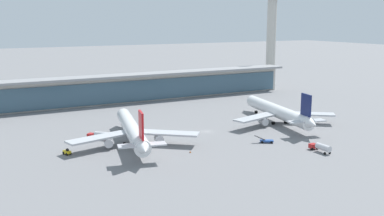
{
  "coord_description": "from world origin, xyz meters",
  "views": [
    {
      "loc": [
        -85.13,
        -147.67,
        43.63
      ],
      "look_at": [
        0.0,
        12.09,
        7.45
      ],
      "focal_mm": 41.29,
      "sensor_mm": 36.0,
      "label": 1
    }
  ],
  "objects_px": {
    "service_truck_on_taxiway_white": "(300,122)",
    "safety_cone_alpha": "(190,152)",
    "airliner_left_stand": "(132,130)",
    "service_truck_under_wing_red": "(321,147)",
    "service_truck_near_nose_red": "(99,135)",
    "airliner_centre_stand": "(278,112)",
    "control_tower": "(272,27)",
    "service_truck_by_tail_blue": "(266,141)",
    "service_truck_mid_apron_yellow": "(67,152)"
  },
  "relations": [
    {
      "from": "airliner_centre_stand",
      "to": "service_truck_mid_apron_yellow",
      "type": "relative_size",
      "value": 18.49
    },
    {
      "from": "airliner_centre_stand",
      "to": "safety_cone_alpha",
      "type": "xyz_separation_m",
      "value": [
        -53.24,
        -20.13,
        -4.78
      ]
    },
    {
      "from": "service_truck_near_nose_red",
      "to": "service_truck_by_tail_blue",
      "type": "distance_m",
      "value": 61.47
    },
    {
      "from": "service_truck_near_nose_red",
      "to": "service_truck_under_wing_red",
      "type": "height_order",
      "value": "same"
    },
    {
      "from": "airliner_left_stand",
      "to": "control_tower",
      "type": "height_order",
      "value": "control_tower"
    },
    {
      "from": "service_truck_under_wing_red",
      "to": "control_tower",
      "type": "bearing_deg",
      "value": 58.11
    },
    {
      "from": "airliner_left_stand",
      "to": "service_truck_by_tail_blue",
      "type": "bearing_deg",
      "value": -26.14
    },
    {
      "from": "airliner_left_stand",
      "to": "service_truck_near_nose_red",
      "type": "xyz_separation_m",
      "value": [
        -8.57,
        11.96,
        -3.39
      ]
    },
    {
      "from": "service_truck_on_taxiway_white",
      "to": "safety_cone_alpha",
      "type": "relative_size",
      "value": 4.14
    },
    {
      "from": "service_truck_mid_apron_yellow",
      "to": "service_truck_by_tail_blue",
      "type": "height_order",
      "value": "service_truck_by_tail_blue"
    },
    {
      "from": "service_truck_mid_apron_yellow",
      "to": "service_truck_on_taxiway_white",
      "type": "height_order",
      "value": "same"
    },
    {
      "from": "service_truck_mid_apron_yellow",
      "to": "safety_cone_alpha",
      "type": "relative_size",
      "value": 4.67
    },
    {
      "from": "airliner_centre_stand",
      "to": "service_truck_on_taxiway_white",
      "type": "xyz_separation_m",
      "value": [
        7.09,
        -6.21,
        -4.23
      ]
    },
    {
      "from": "airliner_left_stand",
      "to": "safety_cone_alpha",
      "type": "relative_size",
      "value": 86.09
    },
    {
      "from": "airliner_left_stand",
      "to": "service_truck_mid_apron_yellow",
      "type": "relative_size",
      "value": 18.42
    },
    {
      "from": "airliner_centre_stand",
      "to": "control_tower",
      "type": "xyz_separation_m",
      "value": [
        72.07,
        98.34,
        34.1
      ]
    },
    {
      "from": "control_tower",
      "to": "service_truck_mid_apron_yellow",
      "type": "bearing_deg",
      "value": -148.04
    },
    {
      "from": "airliner_left_stand",
      "to": "service_truck_under_wing_red",
      "type": "height_order",
      "value": "airliner_left_stand"
    },
    {
      "from": "service_truck_on_taxiway_white",
      "to": "safety_cone_alpha",
      "type": "height_order",
      "value": "service_truck_on_taxiway_white"
    },
    {
      "from": "airliner_left_stand",
      "to": "service_truck_under_wing_red",
      "type": "xyz_separation_m",
      "value": [
        52.5,
        -38.97,
        -3.39
      ]
    },
    {
      "from": "service_truck_near_nose_red",
      "to": "control_tower",
      "type": "bearing_deg",
      "value": 30.73
    },
    {
      "from": "airliner_left_stand",
      "to": "service_truck_under_wing_red",
      "type": "relative_size",
      "value": 6.97
    },
    {
      "from": "safety_cone_alpha",
      "to": "airliner_left_stand",
      "type": "bearing_deg",
      "value": 125.1
    },
    {
      "from": "airliner_centre_stand",
      "to": "service_truck_by_tail_blue",
      "type": "distance_m",
      "value": 32.64
    },
    {
      "from": "service_truck_near_nose_red",
      "to": "airliner_left_stand",
      "type": "bearing_deg",
      "value": -54.38
    },
    {
      "from": "airliner_centre_stand",
      "to": "service_truck_on_taxiway_white",
      "type": "relative_size",
      "value": 20.86
    },
    {
      "from": "service_truck_under_wing_red",
      "to": "service_truck_by_tail_blue",
      "type": "bearing_deg",
      "value": 117.64
    },
    {
      "from": "service_truck_under_wing_red",
      "to": "safety_cone_alpha",
      "type": "height_order",
      "value": "service_truck_under_wing_red"
    },
    {
      "from": "service_truck_on_taxiway_white",
      "to": "control_tower",
      "type": "xyz_separation_m",
      "value": [
        64.98,
        104.55,
        38.33
      ]
    },
    {
      "from": "service_truck_near_nose_red",
      "to": "service_truck_by_tail_blue",
      "type": "xyz_separation_m",
      "value": [
        51.75,
        -33.15,
        -0.9
      ]
    },
    {
      "from": "control_tower",
      "to": "safety_cone_alpha",
      "type": "relative_size",
      "value": 102.7
    },
    {
      "from": "service_truck_under_wing_red",
      "to": "service_truck_on_taxiway_white",
      "type": "relative_size",
      "value": 2.98
    },
    {
      "from": "service_truck_mid_apron_yellow",
      "to": "control_tower",
      "type": "xyz_separation_m",
      "value": [
        162.21,
        101.2,
        38.33
      ]
    },
    {
      "from": "airliner_centre_stand",
      "to": "service_truck_on_taxiway_white",
      "type": "distance_m",
      "value": 10.33
    },
    {
      "from": "safety_cone_alpha",
      "to": "service_truck_near_nose_red",
      "type": "bearing_deg",
      "value": 125.3
    },
    {
      "from": "service_truck_near_nose_red",
      "to": "airliner_centre_stand",
      "type": "bearing_deg",
      "value": -8.18
    },
    {
      "from": "service_truck_near_nose_red",
      "to": "service_truck_under_wing_red",
      "type": "relative_size",
      "value": 0.9
    },
    {
      "from": "service_truck_under_wing_red",
      "to": "service_truck_mid_apron_yellow",
      "type": "bearing_deg",
      "value": 153.89
    },
    {
      "from": "service_truck_near_nose_red",
      "to": "control_tower",
      "type": "xyz_separation_m",
      "value": [
        147.22,
        87.53,
        37.49
      ]
    },
    {
      "from": "airliner_left_stand",
      "to": "service_truck_by_tail_blue",
      "type": "relative_size",
      "value": 9.28
    },
    {
      "from": "service_truck_by_tail_blue",
      "to": "control_tower",
      "type": "xyz_separation_m",
      "value": [
        95.47,
        120.69,
        38.39
      ]
    },
    {
      "from": "service_truck_near_nose_red",
      "to": "service_truck_under_wing_red",
      "type": "xyz_separation_m",
      "value": [
        61.07,
        -50.93,
        0.0
      ]
    },
    {
      "from": "service_truck_by_tail_blue",
      "to": "service_truck_on_taxiway_white",
      "type": "distance_m",
      "value": 34.5
    },
    {
      "from": "service_truck_near_nose_red",
      "to": "service_truck_under_wing_red",
      "type": "bearing_deg",
      "value": -39.83
    },
    {
      "from": "service_truck_on_taxiway_white",
      "to": "service_truck_under_wing_red",
      "type": "bearing_deg",
      "value": -121.98
    },
    {
      "from": "service_truck_under_wing_red",
      "to": "airliner_left_stand",
      "type": "bearing_deg",
      "value": 143.41
    },
    {
      "from": "airliner_centre_stand",
      "to": "service_truck_mid_apron_yellow",
      "type": "bearing_deg",
      "value": -178.19
    },
    {
      "from": "airliner_left_stand",
      "to": "service_truck_near_nose_red",
      "type": "bearing_deg",
      "value": 125.62
    },
    {
      "from": "service_truck_mid_apron_yellow",
      "to": "service_truck_under_wing_red",
      "type": "bearing_deg",
      "value": -26.11
    },
    {
      "from": "airliner_left_stand",
      "to": "service_truck_near_nose_red",
      "type": "distance_m",
      "value": 15.1
    }
  ]
}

